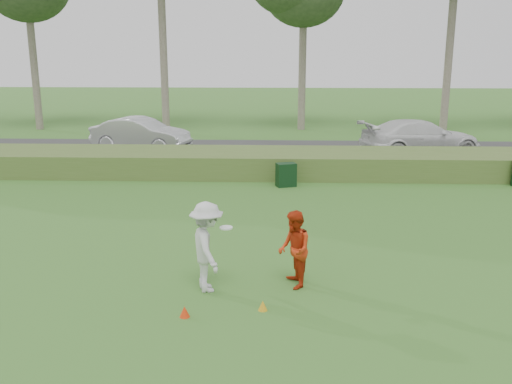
{
  "coord_description": "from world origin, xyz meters",
  "views": [
    {
      "loc": [
        0.53,
        -10.26,
        4.98
      ],
      "look_at": [
        0.0,
        4.0,
        1.3
      ],
      "focal_mm": 40.0,
      "sensor_mm": 36.0,
      "label": 1
    }
  ],
  "objects_px": {
    "player_white": "(207,247)",
    "player_red": "(294,249)",
    "car_mid": "(141,134)",
    "cone_yellow": "(263,306)",
    "cone_orange": "(185,312)",
    "car_right": "(420,138)",
    "utility_cabinet": "(286,175)"
  },
  "relations": [
    {
      "from": "player_red",
      "to": "car_right",
      "type": "bearing_deg",
      "value": 146.14
    },
    {
      "from": "cone_yellow",
      "to": "car_right",
      "type": "bearing_deg",
      "value": 67.02
    },
    {
      "from": "player_white",
      "to": "utility_cabinet",
      "type": "relative_size",
      "value": 2.22
    },
    {
      "from": "player_white",
      "to": "utility_cabinet",
      "type": "height_order",
      "value": "player_white"
    },
    {
      "from": "cone_yellow",
      "to": "car_right",
      "type": "relative_size",
      "value": 0.04
    },
    {
      "from": "player_white",
      "to": "car_right",
      "type": "bearing_deg",
      "value": -46.92
    },
    {
      "from": "player_white",
      "to": "cone_orange",
      "type": "relative_size",
      "value": 8.79
    },
    {
      "from": "player_white",
      "to": "car_right",
      "type": "distance_m",
      "value": 17.23
    },
    {
      "from": "player_white",
      "to": "player_red",
      "type": "relative_size",
      "value": 1.15
    },
    {
      "from": "cone_orange",
      "to": "cone_yellow",
      "type": "relative_size",
      "value": 1.09
    },
    {
      "from": "player_red",
      "to": "player_white",
      "type": "bearing_deg",
      "value": -93.46
    },
    {
      "from": "player_white",
      "to": "cone_orange",
      "type": "bearing_deg",
      "value": 147.79
    },
    {
      "from": "player_white",
      "to": "car_mid",
      "type": "height_order",
      "value": "player_white"
    },
    {
      "from": "car_mid",
      "to": "player_white",
      "type": "bearing_deg",
      "value": -147.5
    },
    {
      "from": "cone_yellow",
      "to": "utility_cabinet",
      "type": "height_order",
      "value": "utility_cabinet"
    },
    {
      "from": "player_white",
      "to": "utility_cabinet",
      "type": "bearing_deg",
      "value": -30.05
    },
    {
      "from": "cone_orange",
      "to": "car_right",
      "type": "relative_size",
      "value": 0.04
    },
    {
      "from": "cone_yellow",
      "to": "utility_cabinet",
      "type": "bearing_deg",
      "value": 86.66
    },
    {
      "from": "player_red",
      "to": "utility_cabinet",
      "type": "xyz_separation_m",
      "value": [
        -0.04,
        8.9,
        -0.4
      ]
    },
    {
      "from": "player_red",
      "to": "car_right",
      "type": "height_order",
      "value": "car_right"
    },
    {
      "from": "car_right",
      "to": "player_white",
      "type": "bearing_deg",
      "value": 138.84
    },
    {
      "from": "utility_cabinet",
      "to": "player_red",
      "type": "bearing_deg",
      "value": -108.1
    },
    {
      "from": "cone_yellow",
      "to": "car_right",
      "type": "xyz_separation_m",
      "value": [
        6.85,
        16.16,
        0.77
      ]
    },
    {
      "from": "cone_orange",
      "to": "car_mid",
      "type": "relative_size",
      "value": 0.05
    },
    {
      "from": "utility_cabinet",
      "to": "car_mid",
      "type": "relative_size",
      "value": 0.18
    },
    {
      "from": "player_white",
      "to": "cone_yellow",
      "type": "bearing_deg",
      "value": -147.23
    },
    {
      "from": "cone_orange",
      "to": "car_right",
      "type": "distance_m",
      "value": 18.49
    },
    {
      "from": "player_white",
      "to": "player_red",
      "type": "distance_m",
      "value": 1.83
    },
    {
      "from": "cone_orange",
      "to": "car_mid",
      "type": "xyz_separation_m",
      "value": [
        -4.86,
        17.27,
        0.73
      ]
    },
    {
      "from": "car_mid",
      "to": "cone_yellow",
      "type": "bearing_deg",
      "value": -144.85
    },
    {
      "from": "player_red",
      "to": "utility_cabinet",
      "type": "distance_m",
      "value": 8.91
    },
    {
      "from": "cone_yellow",
      "to": "utility_cabinet",
      "type": "xyz_separation_m",
      "value": [
        0.59,
        10.07,
        0.33
      ]
    }
  ]
}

